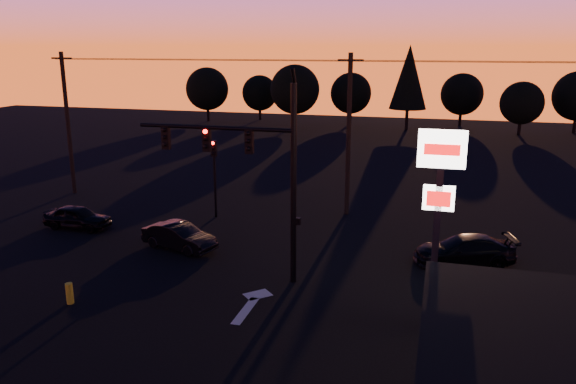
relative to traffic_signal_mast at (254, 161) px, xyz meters
name	(u,v)px	position (x,y,z in m)	size (l,w,h in m)	color
ground	(223,322)	(0.10, -3.99, -4.94)	(120.00, 120.00, 0.00)	black
lane_arrow	(252,303)	(0.60, -2.33, -4.93)	(1.20, 3.10, 0.01)	beige
traffic_signal_mast	(254,161)	(0.00, 0.00, 0.00)	(6.79, 0.52, 8.58)	black
secondary_signal	(214,167)	(-4.90, 7.49, -2.07)	(0.30, 0.31, 4.35)	black
pylon_sign	(439,189)	(7.10, -2.49, -0.02)	(1.50, 0.28, 6.80)	black
utility_pole_0	(68,123)	(-15.90, 10.01, -0.34)	(1.40, 0.26, 9.00)	black
utility_pole_1	(349,134)	(2.10, 10.01, -0.34)	(1.40, 0.26, 9.00)	black
power_wires	(351,61)	(2.10, 10.01, 3.63)	(36.00, 1.22, 0.07)	black
bollard	(70,293)	(-5.94, -4.16, -4.53)	(0.27, 0.27, 0.80)	yellow
tree_0	(207,89)	(-21.90, 46.01, -0.88)	(5.36, 5.36, 6.74)	black
tree_1	(260,93)	(-15.90, 49.01, -1.50)	(4.54, 4.54, 5.71)	black
tree_2	(295,89)	(-9.90, 44.01, -0.57)	(5.77, 5.78, 7.26)	black
tree_3	(351,93)	(-3.90, 48.01, -1.19)	(4.95, 4.95, 6.22)	black
tree_4	(409,77)	(3.10, 45.01, 0.99)	(4.18, 4.18, 9.50)	black
tree_5	(462,94)	(9.10, 50.01, -1.19)	(4.95, 4.95, 6.22)	black
tree_6	(522,103)	(15.10, 44.01, -1.50)	(4.54, 4.54, 5.71)	black
car_left	(77,217)	(-11.16, 3.69, -4.33)	(1.44, 3.57, 1.22)	black
car_mid	(179,236)	(-4.60, 2.28, -4.32)	(1.30, 3.72, 1.23)	black
car_right	(464,250)	(8.35, 3.87, -4.30)	(1.78, 4.39, 1.27)	black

